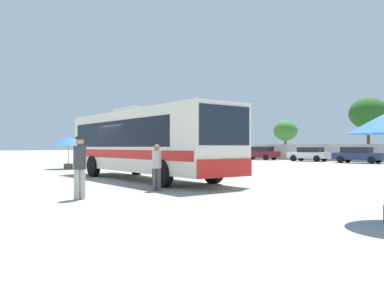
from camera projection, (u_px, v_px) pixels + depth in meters
name	position (u px, v px, depth m)	size (l,w,h in m)	color
ground_plane	(255.00, 170.00, 25.51)	(300.00, 300.00, 0.00)	gray
perimeter_wall	(374.00, 153.00, 38.33)	(80.00, 0.30, 1.79)	beige
coach_bus_cream_red	(144.00, 141.00, 18.11)	(11.34, 3.74, 3.35)	silver
attendant_by_bus_door	(157.00, 165.00, 13.36)	(0.45, 0.45, 1.59)	#4C4C51
passenger_waiting_on_apron	(80.00, 164.00, 11.22)	(0.46, 0.46, 1.80)	#B7B2A8
vendor_umbrella_secondary_blue	(68.00, 142.00, 26.67)	(2.21, 2.21, 2.21)	gray
parked_car_leftmost_maroon	(260.00, 153.00, 45.38)	(4.73, 2.30, 1.52)	maroon
parked_car_second_white	(309.00, 154.00, 40.55)	(4.26, 2.27, 1.45)	silver
parked_car_third_dark_blue	(358.00, 155.00, 35.94)	(4.57, 2.23, 1.48)	navy
roadside_tree_left	(285.00, 131.00, 52.76)	(3.23, 3.23, 5.04)	brown
roadside_tree_midleft	(368.00, 114.00, 41.03)	(3.91, 3.91, 6.68)	brown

